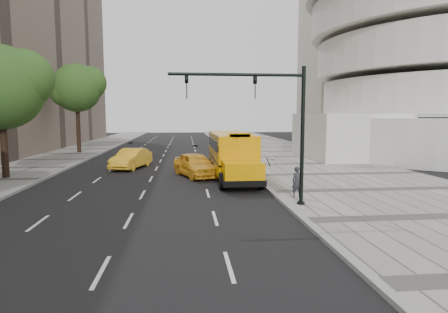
{
  "coord_description": "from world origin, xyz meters",
  "views": [
    {
      "loc": [
        1.31,
        -25.04,
        4.22
      ],
      "look_at": [
        3.5,
        -4.0,
        1.9
      ],
      "focal_mm": 30.0,
      "sensor_mm": 36.0,
      "label": 1
    }
  ],
  "objects": [
    {
      "name": "sidewalk_museum",
      "position": [
        12.0,
        0.0,
        0.07
      ],
      "size": [
        12.0,
        140.0,
        0.15
      ],
      "primitive_type": "cube",
      "color": "gray",
      "rests_on": "ground"
    },
    {
      "name": "taxi_near",
      "position": [
        2.0,
        0.76,
        0.83
      ],
      "size": [
        3.48,
        5.24,
        1.66
      ],
      "primitive_type": "imported",
      "rotation": [
        0.0,
        0.0,
        0.34
      ],
      "color": "yellow",
      "rests_on": "ground"
    },
    {
      "name": "tree_b",
      "position": [
        -10.4,
        0.72,
        6.08
      ],
      "size": [
        6.12,
        5.44,
        8.76
      ],
      "color": "black",
      "rests_on": "ground"
    },
    {
      "name": "pedestrian",
      "position": [
        6.85,
        -7.15,
        0.93
      ],
      "size": [
        0.59,
        0.4,
        1.56
      ],
      "primitive_type": "imported",
      "rotation": [
        0.0,
        0.0,
        0.05
      ],
      "color": "#2E2F36",
      "rests_on": "sidewalk_museum"
    },
    {
      "name": "school_bus",
      "position": [
        4.5,
        0.76,
        1.76
      ],
      "size": [
        2.96,
        11.56,
        3.19
      ],
      "color": "#E89901",
      "rests_on": "ground"
    },
    {
      "name": "curb_museum",
      "position": [
        6.0,
        0.0,
        0.07
      ],
      "size": [
        0.3,
        140.0,
        0.15
      ],
      "primitive_type": "cube",
      "color": "gray",
      "rests_on": "ground"
    },
    {
      "name": "taxi_far",
      "position": [
        -3.0,
        5.26,
        0.79
      ],
      "size": [
        2.99,
        5.1,
        1.59
      ],
      "primitive_type": "imported",
      "rotation": [
        0.0,
        0.0,
        -0.29
      ],
      "color": "yellow",
      "rests_on": "ground"
    },
    {
      "name": "ground",
      "position": [
        0.0,
        0.0,
        0.0
      ],
      "size": [
        140.0,
        140.0,
        0.0
      ],
      "primitive_type": "plane",
      "color": "black",
      "rests_on": "ground"
    },
    {
      "name": "traffic_signal",
      "position": [
        5.19,
        -8.57,
        4.09
      ],
      "size": [
        6.18,
        0.36,
        6.4
      ],
      "color": "black",
      "rests_on": "ground"
    },
    {
      "name": "guggenheim",
      "position": [
        29.37,
        18.51,
        13.58
      ],
      "size": [
        33.2,
        42.2,
        35.0
      ],
      "color": "white",
      "rests_on": "ground"
    },
    {
      "name": "tree_c",
      "position": [
        -10.4,
        18.05,
        7.28
      ],
      "size": [
        5.91,
        5.25,
        9.87
      ],
      "color": "black",
      "rests_on": "ground"
    },
    {
      "name": "curb_far",
      "position": [
        -8.0,
        0.0,
        0.07
      ],
      "size": [
        0.3,
        140.0,
        0.15
      ],
      "primitive_type": "cube",
      "color": "gray",
      "rests_on": "ground"
    }
  ]
}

